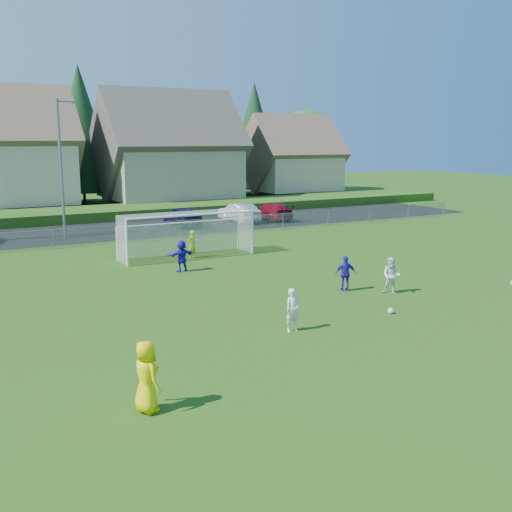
% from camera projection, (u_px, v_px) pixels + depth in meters
% --- Properties ---
extents(ground, '(160.00, 160.00, 0.00)m').
position_uv_depth(ground, '(375.00, 339.00, 19.55)').
color(ground, '#193D0C').
rests_on(ground, ground).
extents(asphalt_lot, '(60.00, 60.00, 0.00)m').
position_uv_depth(asphalt_lot, '(125.00, 230.00, 43.14)').
color(asphalt_lot, black).
rests_on(asphalt_lot, ground).
extents(grass_embankment, '(70.00, 6.00, 0.80)m').
position_uv_depth(grass_embankment, '(98.00, 213.00, 49.50)').
color(grass_embankment, '#1E420F').
rests_on(grass_embankment, ground).
extents(soccer_ball, '(0.22, 0.22, 0.22)m').
position_uv_depth(soccer_ball, '(391.00, 311.00, 22.37)').
color(soccer_ball, white).
rests_on(soccer_ball, ground).
extents(referee, '(0.73, 0.96, 1.77)m').
position_uv_depth(referee, '(146.00, 377.00, 14.19)').
color(referee, '#F2E204').
rests_on(referee, ground).
extents(player_white_a, '(0.56, 0.39, 1.48)m').
position_uv_depth(player_white_a, '(293.00, 310.00, 20.22)').
color(player_white_a, silver).
rests_on(player_white_a, ground).
extents(player_white_b, '(0.92, 0.96, 1.56)m').
position_uv_depth(player_white_b, '(391.00, 276.00, 25.17)').
color(player_white_b, silver).
rests_on(player_white_b, ground).
extents(player_blue_a, '(0.97, 0.67, 1.53)m').
position_uv_depth(player_blue_a, '(346.00, 273.00, 25.63)').
color(player_blue_a, '#2112AC').
rests_on(player_blue_a, ground).
extents(player_blue_b, '(1.50, 0.66, 1.56)m').
position_uv_depth(player_blue_b, '(182.00, 256.00, 29.39)').
color(player_blue_b, '#2112AC').
rests_on(player_blue_b, ground).
extents(goalkeeper, '(0.65, 0.54, 1.52)m').
position_uv_depth(goalkeeper, '(192.00, 244.00, 32.77)').
color(goalkeeper, yellow).
rests_on(goalkeeper, ground).
extents(car_e, '(1.80, 4.41, 1.50)m').
position_uv_depth(car_e, '(182.00, 216.00, 44.71)').
color(car_e, '#171242').
rests_on(car_e, ground).
extents(car_f, '(1.62, 4.49, 1.47)m').
position_uv_depth(car_f, '(239.00, 213.00, 47.09)').
color(car_f, '#BBBBBB').
rests_on(car_f, ground).
extents(car_g, '(2.21, 4.85, 1.38)m').
position_uv_depth(car_g, '(272.00, 211.00, 48.38)').
color(car_g, maroon).
rests_on(car_g, ground).
extents(soccer_goal, '(7.42, 1.90, 2.50)m').
position_uv_depth(soccer_goal, '(185.00, 228.00, 33.01)').
color(soccer_goal, white).
rests_on(soccer_goal, ground).
extents(chainlink_fence, '(52.06, 0.06, 1.20)m').
position_uv_depth(chainlink_fence, '(150.00, 231.00, 38.30)').
color(chainlink_fence, gray).
rests_on(chainlink_fence, ground).
extents(streetlight, '(1.38, 0.18, 9.00)m').
position_uv_depth(streetlight, '(62.00, 164.00, 38.81)').
color(streetlight, slate).
rests_on(streetlight, ground).
extents(houses_row, '(53.90, 11.45, 13.27)m').
position_uv_depth(houses_row, '(94.00, 129.00, 55.51)').
color(houses_row, tan).
rests_on(houses_row, ground).
extents(tree_row, '(65.98, 12.36, 13.80)m').
position_uv_depth(tree_row, '(70.00, 134.00, 60.53)').
color(tree_row, '#382616').
rests_on(tree_row, ground).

